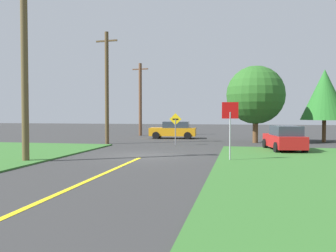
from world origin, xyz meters
name	(u,v)px	position (x,y,z in m)	size (l,w,h in m)	color
ground_plane	(145,156)	(0.00, 0.00, 0.00)	(120.00, 120.00, 0.00)	#313131
lane_stripe_center	(83,183)	(0.00, -8.00, 0.01)	(0.20, 14.00, 0.01)	yellow
stop_sign	(230,119)	(4.78, -1.41, 2.10)	(0.81, 0.18, 2.95)	#9EA0A8
car_on_crossroad	(284,139)	(8.01, 4.14, 0.80)	(2.45, 4.38, 1.62)	red
car_approaching_junction	(174,130)	(-0.97, 14.15, 0.81)	(4.48, 2.22, 1.62)	orange
utility_pole_near	(25,67)	(-5.08, -3.58, 4.67)	(1.80, 0.34, 9.15)	brown
utility_pole_mid	(107,87)	(-4.98, 7.10, 4.49)	(1.80, 0.31, 8.74)	#4F3B24
utility_pole_far	(140,99)	(-5.32, 17.78, 3.99)	(1.80, 0.36, 7.79)	brown
direction_sign	(175,125)	(0.51, 6.96, 1.50)	(0.91, 0.08, 2.41)	slate
oak_tree_left	(256,95)	(6.49, 10.47, 3.89)	(4.72, 4.72, 6.26)	brown
pine_tree_center	(325,95)	(12.11, 12.21, 3.95)	(3.81, 3.81, 6.05)	brown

